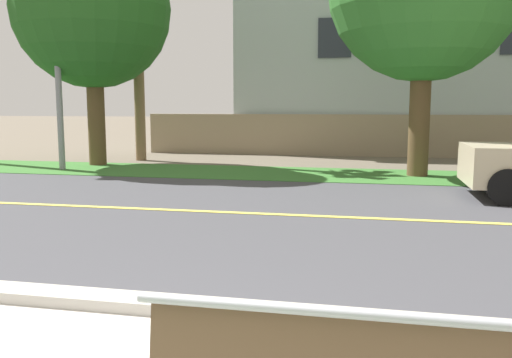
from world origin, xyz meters
The scene contains 8 objects.
ground_plane centered at (0.00, 8.00, 0.00)m, with size 140.00×140.00×0.00m, color #665B4C.
curb_edge centered at (0.00, 2.35, 0.06)m, with size 44.00×0.30×0.11m, color #ADA89E.
street_asphalt centered at (0.00, 6.50, 0.00)m, with size 52.00×8.00×0.01m, color #424247.
road_centre_line centered at (0.00, 6.50, 0.01)m, with size 48.00×0.14×0.01m, color #E0CC4C.
far_verge_grass centered at (0.00, 11.62, 0.01)m, with size 48.00×2.80×0.02m, color #38702D.
streetlamp centered at (-6.61, 11.41, 4.38)m, with size 0.24×2.10×7.73m.
garden_wall centered at (0.09, 16.89, 0.70)m, with size 13.00×0.36×1.40m, color gray.
house_across_street centered at (2.98, 20.09, 3.91)m, with size 13.69×6.91×7.74m.
Camera 1 is at (1.39, -1.69, 1.69)m, focal length 38.03 mm.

